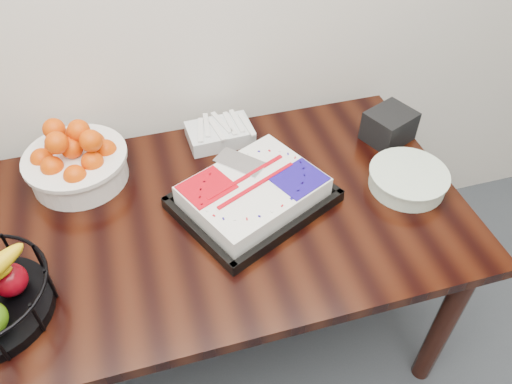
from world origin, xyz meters
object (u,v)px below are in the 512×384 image
object	(u,v)px
table	(181,238)
plate_stack	(408,179)
cake_tray	(253,194)
tangerine_bowl	(75,158)
napkin_box	(389,126)

from	to	relation	value
table	plate_stack	size ratio (longest dim) A/B	7.02
cake_tray	tangerine_bowl	world-z (taller)	tangerine_bowl
tangerine_bowl	plate_stack	distance (m)	1.08
cake_tray	tangerine_bowl	xyz separation A→B (m)	(-0.52, 0.27, 0.05)
tangerine_bowl	napkin_box	world-z (taller)	tangerine_bowl
tangerine_bowl	napkin_box	distance (m)	1.08
table	napkin_box	bearing A→B (deg)	13.20
table	tangerine_bowl	size ratio (longest dim) A/B	5.41
cake_tray	table	bearing A→B (deg)	-178.79
tangerine_bowl	napkin_box	xyz separation A→B (m)	(1.08, -0.09, -0.03)
table	napkin_box	distance (m)	0.83
cake_tray	plate_stack	size ratio (longest dim) A/B	2.20
napkin_box	cake_tray	bearing A→B (deg)	-161.86
plate_stack	napkin_box	xyz separation A→B (m)	(0.05, 0.25, 0.03)
table	plate_stack	world-z (taller)	plate_stack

